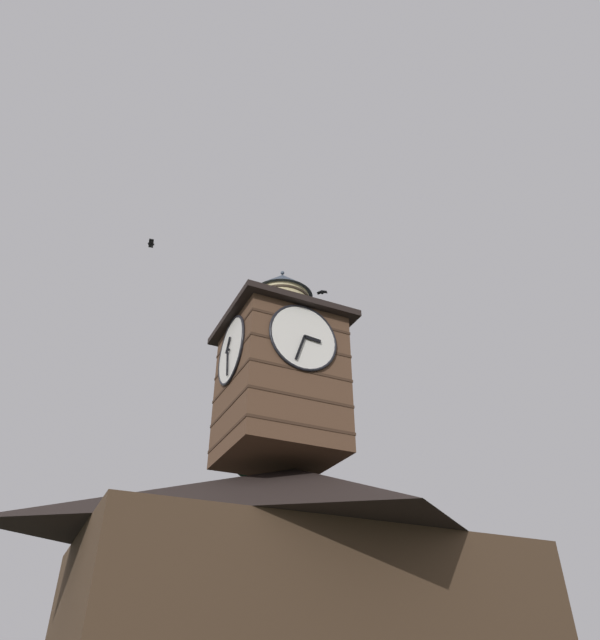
% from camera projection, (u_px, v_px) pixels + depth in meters
% --- Properties ---
extents(building_main, '(13.93, 9.91, 7.61)m').
position_uv_depth(building_main, '(294.00, 584.00, 17.60)').
color(building_main, '#463322').
rests_on(building_main, ground_plane).
extents(clock_tower, '(4.55, 4.55, 8.10)m').
position_uv_depth(clock_tower, '(280.00, 373.00, 20.69)').
color(clock_tower, brown).
rests_on(clock_tower, building_main).
extents(pine_tree_behind, '(5.17, 5.17, 17.95)m').
position_uv_depth(pine_tree_behind, '(269.00, 512.00, 24.77)').
color(pine_tree_behind, '#473323').
rests_on(pine_tree_behind, ground_plane).
extents(moon, '(1.44, 1.44, 1.44)m').
position_uv_depth(moon, '(246.00, 577.00, 56.40)').
color(moon, silver).
extents(flying_bird_high, '(0.52, 0.48, 0.17)m').
position_uv_depth(flying_bird_high, '(322.00, 292.00, 27.53)').
color(flying_bird_high, black).
extents(flying_bird_low, '(0.28, 0.55, 0.14)m').
position_uv_depth(flying_bird_low, '(151.00, 244.00, 22.16)').
color(flying_bird_low, black).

